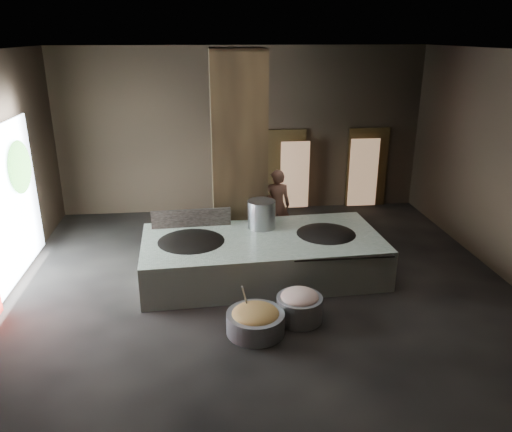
{
  "coord_description": "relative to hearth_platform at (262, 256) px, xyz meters",
  "views": [
    {
      "loc": [
        -1.1,
        -9.12,
        4.78
      ],
      "look_at": [
        -0.06,
        0.45,
        1.25
      ],
      "focal_mm": 35.0,
      "sensor_mm": 36.0,
      "label": 1
    }
  ],
  "objects": [
    {
      "name": "floor",
      "position": [
        -0.05,
        -0.27,
        -0.47
      ],
      "size": [
        10.0,
        9.0,
        0.1
      ],
      "primitive_type": "cube",
      "color": "black",
      "rests_on": "ground"
    },
    {
      "name": "ceiling",
      "position": [
        -0.05,
        -0.27,
        4.13
      ],
      "size": [
        10.0,
        9.0,
        0.1
      ],
      "primitive_type": "cube",
      "color": "black",
      "rests_on": "back_wall"
    },
    {
      "name": "back_wall",
      "position": [
        -0.05,
        4.28,
        1.83
      ],
      "size": [
        10.0,
        0.1,
        4.5
      ],
      "primitive_type": "cube",
      "color": "black",
      "rests_on": "ground"
    },
    {
      "name": "front_wall",
      "position": [
        -0.05,
        -4.82,
        1.83
      ],
      "size": [
        10.0,
        0.1,
        4.5
      ],
      "primitive_type": "cube",
      "color": "black",
      "rests_on": "ground"
    },
    {
      "name": "right_wall",
      "position": [
        5.0,
        -0.27,
        1.83
      ],
      "size": [
        0.1,
        9.0,
        4.5
      ],
      "primitive_type": "cube",
      "color": "black",
      "rests_on": "ground"
    },
    {
      "name": "pillar",
      "position": [
        -0.35,
        1.63,
        1.83
      ],
      "size": [
        1.2,
        1.2,
        4.5
      ],
      "primitive_type": "cube",
      "color": "black",
      "rests_on": "ground"
    },
    {
      "name": "hearth_platform",
      "position": [
        0.0,
        0.0,
        0.0
      ],
      "size": [
        4.99,
        2.57,
        0.85
      ],
      "primitive_type": "cube",
      "rotation": [
        0.0,
        0.0,
        0.05
      ],
      "color": "silver",
      "rests_on": "ground"
    },
    {
      "name": "platform_cap",
      "position": [
        0.0,
        0.0,
        0.39
      ],
      "size": [
        4.78,
        2.29,
        0.03
      ],
      "primitive_type": "cube",
      "color": "black",
      "rests_on": "hearth_platform"
    },
    {
      "name": "wok_left",
      "position": [
        -1.45,
        -0.05,
        0.33
      ],
      "size": [
        1.54,
        1.54,
        0.42
      ],
      "primitive_type": "ellipsoid",
      "color": "black",
      "rests_on": "hearth_platform"
    },
    {
      "name": "wok_left_rim",
      "position": [
        -1.45,
        -0.05,
        0.4
      ],
      "size": [
        1.57,
        1.57,
        0.05
      ],
      "primitive_type": "cylinder",
      "color": "black",
      "rests_on": "hearth_platform"
    },
    {
      "name": "wok_right",
      "position": [
        1.35,
        0.05,
        0.33
      ],
      "size": [
        1.43,
        1.43,
        0.4
      ],
      "primitive_type": "ellipsoid",
      "color": "black",
      "rests_on": "hearth_platform"
    },
    {
      "name": "wok_right_rim",
      "position": [
        1.35,
        0.05,
        0.4
      ],
      "size": [
        1.46,
        1.46,
        0.05
      ],
      "primitive_type": "cylinder",
      "color": "black",
      "rests_on": "hearth_platform"
    },
    {
      "name": "stock_pot",
      "position": [
        0.05,
        0.55,
        0.71
      ],
      "size": [
        0.59,
        0.59,
        0.64
      ],
      "primitive_type": "cylinder",
      "color": "gray",
      "rests_on": "hearth_platform"
    },
    {
      "name": "splash_guard",
      "position": [
        -1.45,
        0.75,
        0.61
      ],
      "size": [
        1.7,
        0.15,
        0.42
      ],
      "primitive_type": "cube",
      "rotation": [
        0.0,
        0.0,
        0.05
      ],
      "color": "black",
      "rests_on": "hearth_platform"
    },
    {
      "name": "cook",
      "position": [
        0.57,
        1.85,
        0.46
      ],
      "size": [
        0.69,
        0.48,
        1.78
      ],
      "primitive_type": "imported",
      "rotation": [
        0.0,
        0.0,
        3.05
      ],
      "color": "#9B654F",
      "rests_on": "ground"
    },
    {
      "name": "veg_basin",
      "position": [
        -0.37,
        -2.14,
        -0.24
      ],
      "size": [
        1.02,
        1.02,
        0.36
      ],
      "primitive_type": "cylinder",
      "rotation": [
        0.0,
        0.0,
        0.03
      ],
      "color": "gray",
      "rests_on": "ground"
    },
    {
      "name": "veg_fill",
      "position": [
        -0.37,
        -2.14,
        -0.07
      ],
      "size": [
        0.81,
        0.81,
        0.25
      ],
      "primitive_type": "ellipsoid",
      "color": "olive",
      "rests_on": "veg_basin"
    },
    {
      "name": "ladle",
      "position": [
        -0.52,
        -1.99,
        0.13
      ],
      "size": [
        0.18,
        0.37,
        0.7
      ],
      "primitive_type": "cylinder",
      "rotation": [
        0.49,
        0.0,
        -0.41
      ],
      "color": "gray",
      "rests_on": "veg_basin"
    },
    {
      "name": "meat_basin",
      "position": [
        0.44,
        -1.83,
        -0.2
      ],
      "size": [
        0.96,
        0.96,
        0.45
      ],
      "primitive_type": "cylinder",
      "rotation": [
        0.0,
        0.0,
        0.21
      ],
      "color": "gray",
      "rests_on": "ground"
    },
    {
      "name": "meat_fill",
      "position": [
        0.44,
        -1.83,
        0.03
      ],
      "size": [
        0.67,
        0.67,
        0.26
      ],
      "primitive_type": "ellipsoid",
      "color": "tan",
      "rests_on": "meat_basin"
    },
    {
      "name": "doorway_near",
      "position": [
        1.15,
        4.18,
        0.68
      ],
      "size": [
        1.18,
        0.08,
        2.38
      ],
      "primitive_type": "cube",
      "color": "black",
      "rests_on": "ground"
    },
    {
      "name": "doorway_near_glow",
      "position": [
        1.39,
        3.91,
        0.63
      ],
      "size": [
        0.8,
        0.04,
        1.9
      ],
      "primitive_type": "cube",
      "color": "#8C6647",
      "rests_on": "ground"
    },
    {
      "name": "doorway_far",
      "position": [
        3.55,
        4.18,
        0.68
      ],
      "size": [
        1.18,
        0.08,
        2.38
      ],
      "primitive_type": "cube",
      "color": "black",
      "rests_on": "ground"
    },
    {
      "name": "doorway_far_glow",
      "position": [
        3.38,
        3.95,
        0.63
      ],
      "size": [
        0.83,
        0.04,
        1.96
      ],
      "primitive_type": "cube",
      "color": "#8C6647",
      "rests_on": "ground"
    },
    {
      "name": "left_opening",
      "position": [
        -5.0,
        -0.07,
        1.18
      ],
      "size": [
        0.04,
        4.2,
        3.1
      ],
      "primitive_type": "cube",
      "color": "white",
      "rests_on": "ground"
    },
    {
      "name": "tree_silhouette",
      "position": [
        -4.9,
        1.03,
        1.78
      ],
      "size": [
        0.28,
        1.1,
        1.1
      ],
      "primitive_type": "ellipsoid",
      "color": "#194714",
      "rests_on": "left_opening"
    }
  ]
}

